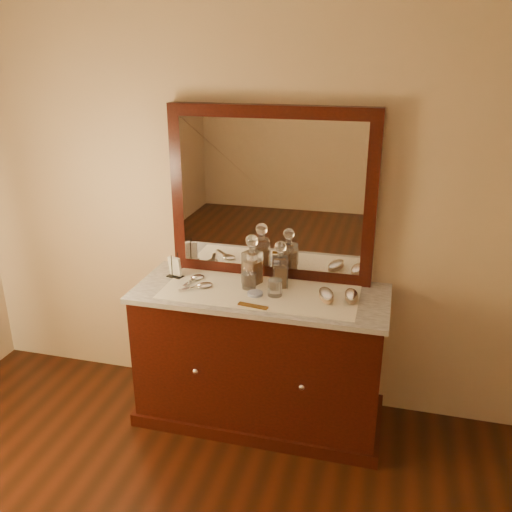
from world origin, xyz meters
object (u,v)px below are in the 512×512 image
decanter_left (252,265)px  hand_mirror_outer (196,278)px  hand_mirror_inner (201,286)px  napkin_rack (175,268)px  brush_near (326,295)px  comb (253,306)px  brush_far (351,296)px  decanter_right (280,269)px  pin_dish (255,294)px  dresser_cabinet (260,358)px  mirror_frame (271,195)px

decanter_left → hand_mirror_outer: size_ratio=1.50×
hand_mirror_inner → napkin_rack: bearing=151.4°
brush_near → hand_mirror_outer: (-0.78, 0.07, -0.02)m
napkin_rack → comb: bearing=-26.6°
napkin_rack → decanter_left: 0.48m
brush_near → brush_far: size_ratio=1.11×
hand_mirror_inner → brush_near: bearing=1.8°
comb → decanter_right: bearing=82.5°
pin_dish → decanter_left: 0.20m
decanter_right → hand_mirror_outer: decanter_right is taller
comb → hand_mirror_inner: 0.39m
brush_near → comb: bearing=-152.5°
comb → decanter_right: 0.32m
decanter_left → decanter_right: bearing=-2.3°
napkin_rack → hand_mirror_inner: size_ratio=0.79×
dresser_cabinet → decanter_left: size_ratio=4.72×
decanter_right → hand_mirror_outer: 0.51m
mirror_frame → comb: size_ratio=7.23×
comb → brush_near: brush_near is taller
hand_mirror_inner → brush_far: bearing=3.5°
comb → hand_mirror_inner: size_ratio=0.89×
dresser_cabinet → hand_mirror_outer: 0.61m
mirror_frame → brush_near: (0.37, -0.26, -0.47)m
pin_dish → brush_near: brush_near is taller
dresser_cabinet → brush_far: brush_far is taller
comb → hand_mirror_outer: (-0.42, 0.26, 0.00)m
napkin_rack → hand_mirror_outer: size_ratio=0.74×
decanter_right → napkin_rack: bearing=-178.6°
pin_dish → hand_mirror_inner: (-0.32, 0.02, 0.00)m
mirror_frame → napkin_rack: size_ratio=8.20×
napkin_rack → brush_near: napkin_rack is taller
napkin_rack → brush_far: (1.05, -0.06, -0.03)m
hand_mirror_outer → mirror_frame: bearing=25.0°
pin_dish → comb: bearing=-79.6°
napkin_rack → decanter_right: bearing=1.4°
dresser_cabinet → napkin_rack: size_ratio=9.56×
dresser_cabinet → hand_mirror_outer: hand_mirror_outer is taller
comb → brush_far: (0.50, 0.22, 0.02)m
decanter_left → pin_dish: bearing=-69.7°
pin_dish → hand_mirror_inner: 0.32m
decanter_right → comb: bearing=-105.6°
decanter_left → napkin_rack: bearing=-177.3°
dresser_cabinet → napkin_rack: bearing=172.6°
comb → hand_mirror_outer: hand_mirror_outer is taller
mirror_frame → decanter_right: 0.43m
hand_mirror_outer → pin_dish: bearing=-16.6°
napkin_rack → hand_mirror_outer: 0.14m
dresser_cabinet → hand_mirror_outer: bearing=172.5°
pin_dish → brush_far: 0.53m
napkin_rack → brush_far: napkin_rack is taller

